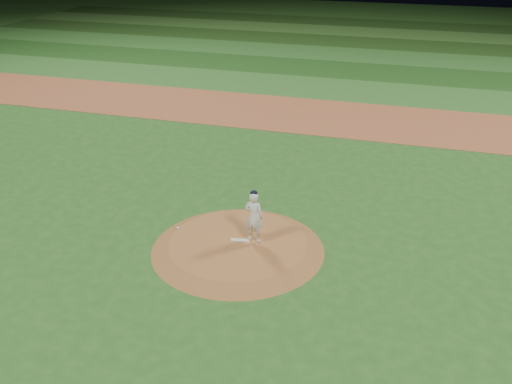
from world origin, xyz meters
TOP-DOWN VIEW (x-y plane):
  - ground at (0.00, 0.00)m, footprint 120.00×120.00m
  - infield_dirt_band at (0.00, 14.00)m, footprint 70.00×6.00m
  - outfield_stripe_0 at (0.00, 19.50)m, footprint 70.00×5.00m
  - outfield_stripe_1 at (0.00, 24.50)m, footprint 70.00×5.00m
  - outfield_stripe_2 at (0.00, 29.50)m, footprint 70.00×5.00m
  - outfield_stripe_3 at (0.00, 34.50)m, footprint 70.00×5.00m
  - outfield_stripe_4 at (0.00, 39.50)m, footprint 70.00×5.00m
  - outfield_stripe_5 at (0.00, 44.50)m, footprint 70.00×5.00m
  - pitchers_mound at (0.00, 0.00)m, footprint 5.50×5.50m
  - pitching_rubber at (0.03, 0.12)m, footprint 0.62×0.24m
  - rosin_bag at (-2.18, 0.27)m, footprint 0.10×0.10m
  - pitcher_on_mound at (0.46, 0.23)m, footprint 0.67×0.48m

SIDE VIEW (x-z plane):
  - ground at x=0.00m, z-range 0.00..0.00m
  - outfield_stripe_0 at x=0.00m, z-range 0.00..0.02m
  - outfield_stripe_1 at x=0.00m, z-range 0.00..0.02m
  - outfield_stripe_2 at x=0.00m, z-range 0.00..0.02m
  - outfield_stripe_3 at x=0.00m, z-range 0.00..0.02m
  - outfield_stripe_4 at x=0.00m, z-range 0.00..0.02m
  - outfield_stripe_5 at x=0.00m, z-range 0.00..0.02m
  - infield_dirt_band at x=0.00m, z-range 0.00..0.02m
  - pitchers_mound at x=0.00m, z-range 0.00..0.25m
  - pitching_rubber at x=0.03m, z-range 0.25..0.28m
  - rosin_bag at x=-2.18m, z-range 0.25..0.31m
  - pitcher_on_mound at x=0.46m, z-range 0.24..2.01m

